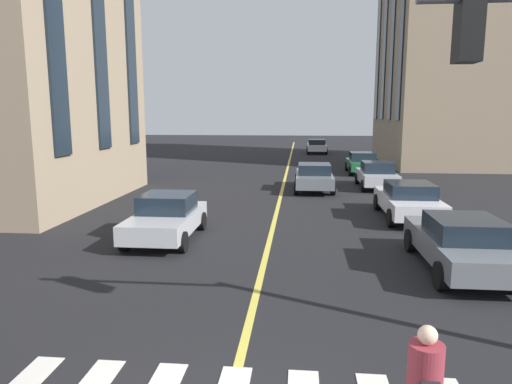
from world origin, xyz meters
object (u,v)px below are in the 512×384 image
car_silver_mid (377,175)px  car_white_far (408,200)px  car_grey_near (314,177)px  car_white_trailing (317,146)px  car_silver_parked_b (166,217)px  car_green_parked_a (362,163)px  car_grey_oncoming (461,243)px

car_silver_mid → car_white_far: bearing=180.0°
car_silver_mid → car_grey_near: bearing=107.4°
car_white_far → car_white_trailing: bearing=4.8°
car_white_trailing → car_white_far: 28.90m
car_silver_mid → car_silver_parked_b: (-10.82, 8.09, 0.00)m
car_green_parked_a → car_grey_oncoming: bearing=180.0°
car_silver_mid → car_white_trailing: car_silver_mid is taller
car_white_trailing → car_grey_near: size_ratio=1.00×
car_grey_near → car_white_far: same height
car_grey_oncoming → car_silver_parked_b: bearing=75.3°
car_grey_near → car_white_trailing: bearing=-2.2°
car_white_far → car_silver_parked_b: size_ratio=1.13×
car_grey_oncoming → car_green_parked_a: size_ratio=1.13×
car_grey_oncoming → car_white_trailing: same height
car_white_far → car_silver_parked_b: bearing=114.2°
car_grey_near → car_silver_parked_b: size_ratio=1.13×
car_green_parked_a → car_silver_parked_b: bearing=154.3°
car_silver_mid → car_green_parked_a: bearing=0.0°
car_silver_mid → car_grey_near: (-1.03, 3.29, 0.00)m
car_white_trailing → car_grey_near: (-22.64, 0.88, 0.00)m
car_silver_mid → car_silver_parked_b: size_ratio=1.00×
car_green_parked_a → car_white_far: size_ratio=0.89×
car_green_parked_a → car_silver_parked_b: 18.67m
car_white_trailing → car_grey_near: same height
car_grey_oncoming → car_silver_mid: car_silver_mid is taller
car_grey_oncoming → car_silver_parked_b: car_silver_parked_b is taller
car_grey_near → car_green_parked_a: bearing=-25.1°
car_green_parked_a → car_silver_parked_b: (-16.83, 8.09, 0.00)m
car_grey_oncoming → car_green_parked_a: car_green_parked_a is taller
car_grey_oncoming → car_white_trailing: (34.55, 2.41, 0.00)m
car_grey_oncoming → car_green_parked_a: 18.95m
car_grey_near → car_silver_parked_b: car_silver_parked_b is taller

